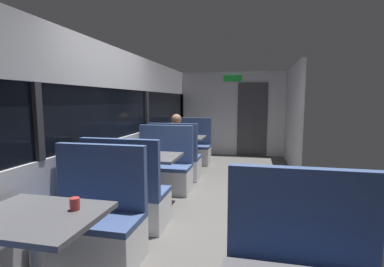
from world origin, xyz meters
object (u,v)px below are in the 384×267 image
seated_passenger (176,151)px  dining_table_mid_window (148,162)px  bench_far_window_facing_entry (191,150)px  dining_table_near_window (36,228)px  bench_near_window_facing_entry (93,227)px  coffee_cup_secondary (187,134)px  bench_far_window_facing_end (175,162)px  bench_mid_window_facing_end (127,200)px  coffee_cup_primary (75,204)px  dining_table_far_window (184,141)px  bench_mid_window_facing_entry (163,171)px

seated_passenger → dining_table_mid_window: bearing=-90.0°
dining_table_mid_window → bench_far_window_facing_entry: 2.86m
dining_table_near_window → bench_near_window_facing_entry: bench_near_window_facing_entry is taller
coffee_cup_secondary → bench_far_window_facing_end: bearing=-93.9°
bench_mid_window_facing_end → bench_far_window_facing_entry: (0.00, 3.54, 0.00)m
bench_near_window_facing_entry → coffee_cup_primary: bench_near_window_facing_entry is taller
bench_far_window_facing_end → coffee_cup_primary: (0.22, -3.45, 0.46)m
dining_table_far_window → bench_far_window_facing_entry: bearing=90.0°
bench_mid_window_facing_end → bench_mid_window_facing_entry: bearing=90.0°
dining_table_far_window → coffee_cup_primary: (0.22, -4.15, 0.15)m
bench_mid_window_facing_entry → bench_far_window_facing_entry: same height
bench_near_window_facing_entry → bench_far_window_facing_entry: same height
bench_far_window_facing_end → bench_far_window_facing_entry: (0.00, 1.40, 0.00)m
dining_table_far_window → seated_passenger: 0.64m
seated_passenger → bench_far_window_facing_entry: bearing=90.0°
bench_mid_window_facing_end → coffee_cup_primary: bench_mid_window_facing_end is taller
bench_near_window_facing_entry → coffee_cup_secondary: bearing=89.2°
dining_table_mid_window → seated_passenger: size_ratio=0.71×
dining_table_near_window → bench_far_window_facing_entry: size_ratio=0.82×
coffee_cup_primary → seated_passenger: bearing=93.6°
bench_mid_window_facing_end → dining_table_far_window: bench_mid_window_facing_end is taller
bench_far_window_facing_entry → coffee_cup_secondary: size_ratio=12.22×
dining_table_near_window → bench_far_window_facing_entry: 4.99m
bench_far_window_facing_end → coffee_cup_secondary: bearing=86.1°
bench_near_window_facing_entry → dining_table_near_window: bearing=-90.0°
dining_table_near_window → bench_mid_window_facing_end: bench_mid_window_facing_end is taller
bench_far_window_facing_end → bench_far_window_facing_entry: 1.40m
bench_mid_window_facing_entry → dining_table_far_window: (0.00, 1.44, 0.31)m
bench_mid_window_facing_entry → coffee_cup_secondary: bearing=88.0°
bench_mid_window_facing_end → bench_far_window_facing_entry: 3.54m
dining_table_far_window → coffee_cup_secondary: coffee_cup_secondary is taller
bench_mid_window_facing_entry → coffee_cup_primary: size_ratio=12.22×
dining_table_mid_window → coffee_cup_primary: size_ratio=10.00×
dining_table_near_window → coffee_cup_secondary: size_ratio=10.00×
dining_table_mid_window → dining_table_far_window: size_ratio=1.00×
bench_near_window_facing_entry → seated_passenger: bearing=90.0°
dining_table_mid_window → coffee_cup_secondary: (0.05, 2.21, 0.15)m
dining_table_far_window → bench_far_window_facing_entry: size_ratio=0.82×
bench_far_window_facing_end → seated_passenger: 0.22m
bench_near_window_facing_entry → coffee_cup_primary: (0.22, -0.57, 0.46)m
bench_far_window_facing_entry → coffee_cup_secondary: bench_far_window_facing_entry is taller
bench_mid_window_facing_entry → coffee_cup_secondary: bench_mid_window_facing_entry is taller
bench_near_window_facing_entry → bench_mid_window_facing_entry: 2.14m
dining_table_near_window → bench_near_window_facing_entry: 0.77m
dining_table_near_window → bench_far_window_facing_end: size_ratio=0.82×
dining_table_far_window → bench_near_window_facing_entry: bearing=-90.0°
bench_mid_window_facing_end → coffee_cup_secondary: 2.95m
bench_near_window_facing_entry → dining_table_mid_window: (0.00, 1.44, 0.31)m
bench_near_window_facing_entry → coffee_cup_primary: size_ratio=12.22×
dining_table_far_window → dining_table_near_window: bearing=-90.0°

